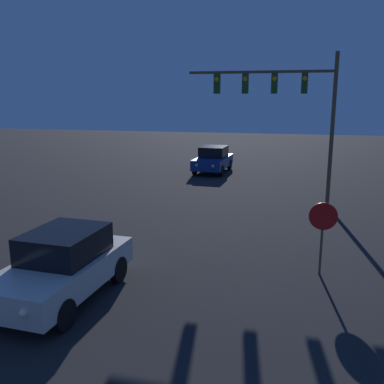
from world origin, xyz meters
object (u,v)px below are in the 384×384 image
object	(u,v)px
car_near	(63,265)
car_far	(213,159)
traffic_signal_mast	(286,99)
stop_sign	(323,225)

from	to	relation	value
car_near	car_far	size ratio (longest dim) A/B	1.00
car_near	traffic_signal_mast	bearing A→B (deg)	-110.66
car_far	traffic_signal_mast	xyz separation A→B (m)	(4.82, -7.87, 4.00)
car_near	car_far	distance (m)	19.09
stop_sign	traffic_signal_mast	bearing A→B (deg)	99.19
car_near	stop_sign	bearing A→B (deg)	-151.35
traffic_signal_mast	stop_sign	xyz separation A→B (m)	(1.33, -8.23, -3.38)
traffic_signal_mast	stop_sign	bearing A→B (deg)	-80.81
car_far	stop_sign	bearing A→B (deg)	113.92
car_far	traffic_signal_mast	bearing A→B (deg)	124.48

